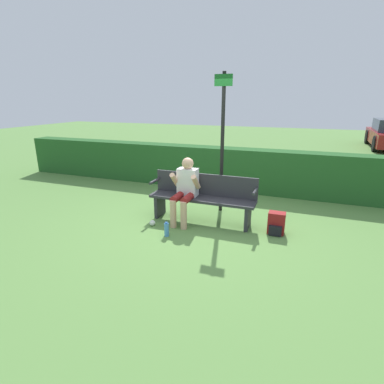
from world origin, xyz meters
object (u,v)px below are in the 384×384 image
(water_bottle, at_px, (167,229))
(person_seated, at_px, (185,187))
(backpack, at_px, (276,224))
(park_bench, at_px, (203,197))
(signpost, at_px, (222,138))

(water_bottle, bearing_deg, person_seated, 85.63)
(person_seated, relative_size, water_bottle, 4.71)
(backpack, bearing_deg, water_bottle, -156.20)
(park_bench, height_order, water_bottle, park_bench)
(backpack, distance_m, water_bottle, 1.82)
(backpack, distance_m, signpost, 1.87)
(water_bottle, xyz_separation_m, signpost, (0.50, 1.47, 1.33))
(person_seated, distance_m, water_bottle, 0.88)
(park_bench, height_order, signpost, signpost)
(park_bench, height_order, backpack, park_bench)
(park_bench, relative_size, signpost, 0.73)
(person_seated, bearing_deg, water_bottle, -94.37)
(person_seated, relative_size, signpost, 0.44)
(person_seated, height_order, backpack, person_seated)
(person_seated, bearing_deg, backpack, 1.05)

